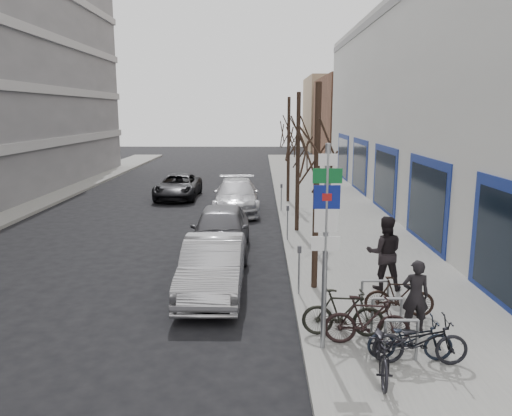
{
  "coord_description": "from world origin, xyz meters",
  "views": [
    {
      "loc": [
        1.15,
        -9.24,
        4.77
      ],
      "look_at": [
        1.03,
        5.07,
        2.0
      ],
      "focal_mm": 35.0,
      "sensor_mm": 36.0,
      "label": 1
    }
  ],
  "objects_px": {
    "bike_rack": "(387,312)",
    "parked_car_mid": "(221,229)",
    "meter_back": "(281,195)",
    "pedestrian_near": "(415,296)",
    "bike_far_inner": "(399,296)",
    "bike_mid_curb": "(410,335)",
    "tree_near": "(317,138)",
    "meter_front": "(299,265)",
    "bike_mid_inner": "(343,312)",
    "meter_mid": "(288,219)",
    "tree_far": "(289,125)",
    "bike_near_left": "(382,346)",
    "parked_car_back": "(236,196)",
    "bike_far_curb": "(420,337)",
    "parked_car_front": "(213,267)",
    "tree_mid": "(298,129)",
    "bike_near_right": "(367,320)",
    "highway_sign_pole": "(326,235)",
    "pedestrian_far": "(385,252)",
    "lane_car": "(178,186)"
  },
  "relations": [
    {
      "from": "meter_back",
      "to": "pedestrian_near",
      "type": "xyz_separation_m",
      "value": [
        2.3,
        -13.19,
        0.02
      ]
    },
    {
      "from": "pedestrian_far",
      "to": "highway_sign_pole",
      "type": "bearing_deg",
      "value": 64.91
    },
    {
      "from": "tree_mid",
      "to": "parked_car_mid",
      "type": "height_order",
      "value": "tree_mid"
    },
    {
      "from": "bike_rack",
      "to": "parked_car_mid",
      "type": "height_order",
      "value": "parked_car_mid"
    },
    {
      "from": "parked_car_front",
      "to": "pedestrian_near",
      "type": "bearing_deg",
      "value": -29.65
    },
    {
      "from": "bike_mid_inner",
      "to": "meter_mid",
      "type": "bearing_deg",
      "value": 10.05
    },
    {
      "from": "meter_mid",
      "to": "parked_car_back",
      "type": "xyz_separation_m",
      "value": [
        -2.15,
        6.01,
        -0.15
      ]
    },
    {
      "from": "bike_mid_curb",
      "to": "bike_far_inner",
      "type": "distance_m",
      "value": 2.07
    },
    {
      "from": "bike_near_right",
      "to": "parked_car_back",
      "type": "relative_size",
      "value": 0.33
    },
    {
      "from": "bike_far_inner",
      "to": "pedestrian_far",
      "type": "relative_size",
      "value": 0.8
    },
    {
      "from": "pedestrian_far",
      "to": "bike_near_left",
      "type": "bearing_deg",
      "value": 81.51
    },
    {
      "from": "tree_mid",
      "to": "meter_back",
      "type": "xyz_separation_m",
      "value": [
        -0.45,
        4.0,
        -3.19
      ]
    },
    {
      "from": "bike_rack",
      "to": "pedestrian_far",
      "type": "relative_size",
      "value": 1.14
    },
    {
      "from": "tree_mid",
      "to": "bike_far_curb",
      "type": "relative_size",
      "value": 3.14
    },
    {
      "from": "tree_far",
      "to": "bike_far_curb",
      "type": "bearing_deg",
      "value": -84.95
    },
    {
      "from": "bike_rack",
      "to": "bike_far_curb",
      "type": "xyz_separation_m",
      "value": [
        0.31,
        -1.23,
        0.03
      ]
    },
    {
      "from": "parked_car_back",
      "to": "meter_mid",
      "type": "bearing_deg",
      "value": -72.13
    },
    {
      "from": "bike_near_left",
      "to": "bike_near_right",
      "type": "distance_m",
      "value": 1.14
    },
    {
      "from": "tree_far",
      "to": "bike_near_left",
      "type": "xyz_separation_m",
      "value": [
        0.72,
        -17.51,
        -3.42
      ]
    },
    {
      "from": "meter_front",
      "to": "tree_mid",
      "type": "bearing_deg",
      "value": 86.32
    },
    {
      "from": "tree_far",
      "to": "bike_mid_inner",
      "type": "bearing_deg",
      "value": -89.0
    },
    {
      "from": "tree_near",
      "to": "lane_car",
      "type": "distance_m",
      "value": 16.33
    },
    {
      "from": "meter_back",
      "to": "parked_car_front",
      "type": "bearing_deg",
      "value": -102.02
    },
    {
      "from": "highway_sign_pole",
      "to": "meter_mid",
      "type": "bearing_deg",
      "value": 91.68
    },
    {
      "from": "highway_sign_pole",
      "to": "bike_rack",
      "type": "xyz_separation_m",
      "value": [
        1.4,
        0.61,
        -1.8
      ]
    },
    {
      "from": "bike_mid_curb",
      "to": "parked_car_mid",
      "type": "xyz_separation_m",
      "value": [
        -4.18,
        7.81,
        0.17
      ]
    },
    {
      "from": "parked_car_front",
      "to": "parked_car_mid",
      "type": "relative_size",
      "value": 0.94
    },
    {
      "from": "bike_mid_curb",
      "to": "bike_far_inner",
      "type": "relative_size",
      "value": 1.0
    },
    {
      "from": "tree_near",
      "to": "tree_mid",
      "type": "distance_m",
      "value": 6.5
    },
    {
      "from": "meter_mid",
      "to": "pedestrian_near",
      "type": "bearing_deg",
      "value": -73.35
    },
    {
      "from": "tree_mid",
      "to": "bike_mid_inner",
      "type": "relative_size",
      "value": 3.19
    },
    {
      "from": "meter_front",
      "to": "tree_far",
      "type": "bearing_deg",
      "value": 88.09
    },
    {
      "from": "bike_mid_curb",
      "to": "bike_far_curb",
      "type": "relative_size",
      "value": 0.91
    },
    {
      "from": "parked_car_mid",
      "to": "pedestrian_near",
      "type": "xyz_separation_m",
      "value": [
        4.65,
        -6.53,
        0.13
      ]
    },
    {
      "from": "tree_near",
      "to": "meter_front",
      "type": "distance_m",
      "value": 3.26
    },
    {
      "from": "bike_far_inner",
      "to": "bike_mid_curb",
      "type": "bearing_deg",
      "value": 174.63
    },
    {
      "from": "tree_near",
      "to": "parked_car_mid",
      "type": "xyz_separation_m",
      "value": [
        -2.8,
        3.84,
        -3.29
      ]
    },
    {
      "from": "highway_sign_pole",
      "to": "bike_mid_curb",
      "type": "height_order",
      "value": "highway_sign_pole"
    },
    {
      "from": "meter_back",
      "to": "parked_car_mid",
      "type": "bearing_deg",
      "value": -109.44
    },
    {
      "from": "meter_back",
      "to": "parked_car_front",
      "type": "distance_m",
      "value": 10.84
    },
    {
      "from": "meter_mid",
      "to": "parked_car_front",
      "type": "xyz_separation_m",
      "value": [
        -2.26,
        -5.1,
        -0.18
      ]
    },
    {
      "from": "highway_sign_pole",
      "to": "tree_far",
      "type": "xyz_separation_m",
      "value": [
        0.2,
        16.51,
        1.65
      ]
    },
    {
      "from": "meter_back",
      "to": "parked_car_mid",
      "type": "relative_size",
      "value": 0.27
    },
    {
      "from": "meter_mid",
      "to": "pedestrian_near",
      "type": "distance_m",
      "value": 8.02
    },
    {
      "from": "bike_rack",
      "to": "parked_car_back",
      "type": "height_order",
      "value": "parked_car_back"
    },
    {
      "from": "pedestrian_far",
      "to": "lane_car",
      "type": "bearing_deg",
      "value": -56.68
    },
    {
      "from": "bike_near_left",
      "to": "bike_far_inner",
      "type": "distance_m",
      "value": 2.78
    },
    {
      "from": "tree_near",
      "to": "meter_mid",
      "type": "xyz_separation_m",
      "value": [
        -0.45,
        5.0,
        -3.19
      ]
    },
    {
      "from": "bike_near_right",
      "to": "bike_mid_curb",
      "type": "relative_size",
      "value": 1.09
    },
    {
      "from": "bike_far_curb",
      "to": "parked_car_mid",
      "type": "bearing_deg",
      "value": 30.33
    }
  ]
}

